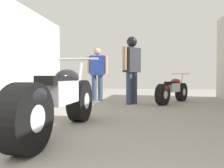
{
  "coord_description": "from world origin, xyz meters",
  "views": [
    {
      "loc": [
        0.42,
        0.02,
        0.71
      ],
      "look_at": [
        -0.2,
        4.0,
        0.59
      ],
      "focal_mm": 33.9,
      "sensor_mm": 36.0,
      "label": 1
    }
  ],
  "objects_px": {
    "motorcycle_black_naked": "(172,90)",
    "mechanic_with_helmet": "(132,64)",
    "motorcycle_maroon_cruiser": "(59,100)",
    "mechanic_in_blue": "(97,71)"
  },
  "relations": [
    {
      "from": "motorcycle_maroon_cruiser",
      "to": "mechanic_with_helmet",
      "type": "bearing_deg",
      "value": 76.96
    },
    {
      "from": "motorcycle_black_naked",
      "to": "motorcycle_maroon_cruiser",
      "type": "bearing_deg",
      "value": -117.33
    },
    {
      "from": "mechanic_in_blue",
      "to": "motorcycle_black_naked",
      "type": "bearing_deg",
      "value": -7.59
    },
    {
      "from": "motorcycle_black_naked",
      "to": "mechanic_in_blue",
      "type": "relative_size",
      "value": 1.01
    },
    {
      "from": "motorcycle_black_naked",
      "to": "mechanic_with_helmet",
      "type": "distance_m",
      "value": 1.37
    },
    {
      "from": "motorcycle_maroon_cruiser",
      "to": "mechanic_with_helmet",
      "type": "xyz_separation_m",
      "value": [
        0.72,
        3.12,
        0.65
      ]
    },
    {
      "from": "mechanic_in_blue",
      "to": "mechanic_with_helmet",
      "type": "xyz_separation_m",
      "value": [
        1.1,
        -0.69,
        0.16
      ]
    },
    {
      "from": "motorcycle_maroon_cruiser",
      "to": "motorcycle_black_naked",
      "type": "distance_m",
      "value": 3.96
    },
    {
      "from": "motorcycle_black_naked",
      "to": "mechanic_with_helmet",
      "type": "height_order",
      "value": "mechanic_with_helmet"
    },
    {
      "from": "mechanic_with_helmet",
      "to": "mechanic_in_blue",
      "type": "bearing_deg",
      "value": 147.8
    }
  ]
}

